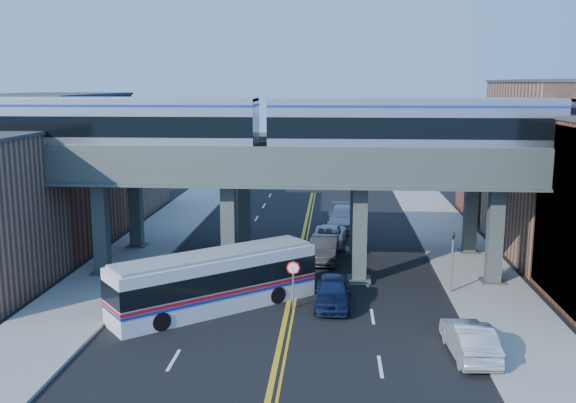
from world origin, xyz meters
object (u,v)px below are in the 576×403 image
(transit_bus, at_px, (215,282))
(traffic_signal, at_px, (452,255))
(car_lane_d, at_px, (343,218))
(car_lane_a, at_px, (333,291))
(car_parked_curb, at_px, (470,339))
(car_lane_c, at_px, (328,236))
(transit_train, at_px, (412,127))
(car_lane_b, at_px, (324,249))
(stop_sign, at_px, (293,277))

(transit_bus, bearing_deg, traffic_signal, -24.64)
(car_lane_d, bearing_deg, car_lane_a, -91.22)
(transit_bus, xyz_separation_m, car_parked_curb, (12.35, -5.14, -0.74))
(traffic_signal, bearing_deg, transit_bus, -165.20)
(car_lane_c, xyz_separation_m, car_parked_curb, (6.47, -19.33, 0.08))
(traffic_signal, bearing_deg, car_parked_curb, -94.66)
(transit_train, height_order, car_lane_d, transit_train)
(car_lane_b, height_order, car_lane_d, car_lane_d)
(car_lane_b, height_order, car_parked_curb, car_lane_b)
(car_lane_b, bearing_deg, stop_sign, -96.04)
(car_parked_curb, bearing_deg, transit_bus, -26.05)
(traffic_signal, xyz_separation_m, car_lane_c, (-7.17, 10.75, -1.59))
(transit_bus, bearing_deg, car_lane_a, -30.78)
(transit_train, relative_size, car_lane_c, 10.12)
(car_lane_a, height_order, car_lane_d, car_lane_d)
(transit_train, relative_size, car_lane_b, 10.24)
(car_lane_a, bearing_deg, car_parked_curb, -43.64)
(transit_train, distance_m, car_lane_d, 17.39)
(stop_sign, relative_size, car_lane_a, 0.55)
(car_lane_b, distance_m, car_lane_c, 4.31)
(stop_sign, xyz_separation_m, car_parked_curb, (8.20, -5.58, -0.97))
(traffic_signal, bearing_deg, car_lane_d, 109.85)
(traffic_signal, height_order, car_lane_d, traffic_signal)
(car_lane_b, bearing_deg, car_lane_d, 85.29)
(car_lane_c, height_order, car_parked_curb, car_parked_curb)
(car_lane_c, bearing_deg, car_lane_b, -87.75)
(transit_train, distance_m, transit_bus, 14.43)
(stop_sign, bearing_deg, car_lane_c, 82.83)
(car_lane_a, bearing_deg, car_lane_b, 95.54)
(transit_train, xyz_separation_m, car_lane_c, (-4.87, 8.75, -8.74))
(transit_bus, bearing_deg, car_lane_c, 28.06)
(car_lane_a, xyz_separation_m, car_lane_c, (-0.40, 13.24, -0.11))
(traffic_signal, relative_size, transit_bus, 0.39)
(car_lane_a, distance_m, car_lane_b, 8.96)
(car_lane_d, bearing_deg, car_lane_c, -99.98)
(traffic_signal, height_order, car_lane_b, traffic_signal)
(stop_sign, bearing_deg, traffic_signal, 18.63)
(car_lane_a, distance_m, car_lane_c, 13.24)
(car_lane_a, height_order, car_lane_c, car_lane_a)
(transit_train, height_order, stop_sign, transit_train)
(transit_train, relative_size, stop_sign, 19.66)
(transit_bus, height_order, car_lane_b, transit_bus)
(stop_sign, xyz_separation_m, car_lane_c, (1.73, 13.75, -1.05))
(car_lane_b, relative_size, car_parked_curb, 1.06)
(traffic_signal, relative_size, car_lane_d, 0.67)
(car_lane_b, bearing_deg, car_parked_curb, -62.98)
(stop_sign, distance_m, traffic_signal, 9.41)
(car_lane_c, distance_m, car_lane_d, 6.04)
(transit_train, height_order, car_lane_c, transit_train)
(car_lane_a, relative_size, car_parked_curb, 1.01)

